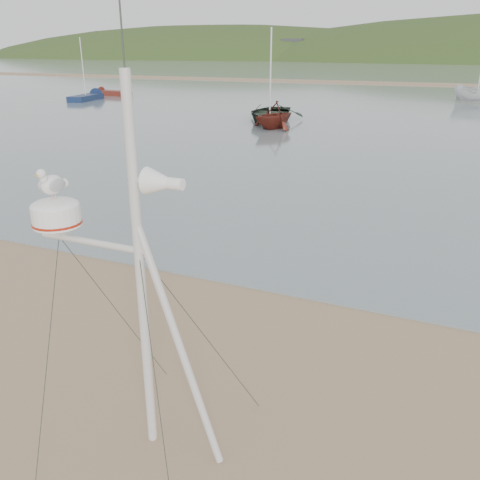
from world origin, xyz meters
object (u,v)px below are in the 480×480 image
at_px(boat_red, 274,102).
at_px(sailboat_blue_near, 93,96).
at_px(boat_white, 480,78).
at_px(boat_dark, 270,80).
at_px(dinghy_red_far, 106,93).
at_px(mast_rig, 139,350).

bearing_deg(boat_red, sailboat_blue_near, 176.58).
xyz_separation_m(boat_red, sailboat_blue_near, (-22.48, 11.01, -1.29)).
bearing_deg(sailboat_blue_near, boat_red, -26.09).
bearing_deg(sailboat_blue_near, boat_white, 16.18).
relative_size(boat_dark, dinghy_red_far, 1.06).
xyz_separation_m(mast_rig, dinghy_red_far, (-31.52, 39.98, -1.01)).
bearing_deg(dinghy_red_far, sailboat_blue_near, -69.41).
bearing_deg(boat_white, sailboat_blue_near, 133.21).
height_order(boat_dark, sailboat_blue_near, sailboat_blue_near).
height_order(boat_red, dinghy_red_far, boat_red).
bearing_deg(mast_rig, boat_dark, 107.75).
bearing_deg(mast_rig, boat_white, 85.63).
xyz_separation_m(boat_dark, boat_red, (1.43, -3.07, -1.08)).
bearing_deg(dinghy_red_far, mast_rig, -51.74).
bearing_deg(mast_rig, dinghy_red_far, 128.26).
height_order(mast_rig, sailboat_blue_near, sailboat_blue_near).
height_order(boat_dark, boat_red, boat_dark).
height_order(mast_rig, boat_white, mast_rig).
distance_m(mast_rig, boat_dark, 29.56).
height_order(boat_red, boat_white, boat_white).
bearing_deg(boat_red, boat_dark, 137.65).
bearing_deg(boat_dark, boat_red, -69.89).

